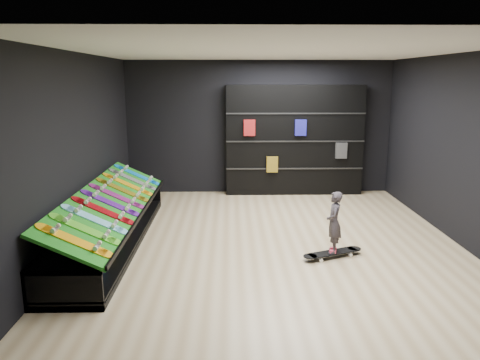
{
  "coord_description": "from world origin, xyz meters",
  "views": [
    {
      "loc": [
        -0.66,
        -7.15,
        2.61
      ],
      "look_at": [
        -0.5,
        0.2,
        1.0
      ],
      "focal_mm": 35.0,
      "sensor_mm": 36.0,
      "label": 1
    }
  ],
  "objects_px": {
    "display_rack": "(112,229)",
    "floor_skateboard": "(333,254)",
    "back_shelving": "(294,140)",
    "child": "(334,234)"
  },
  "relations": [
    {
      "from": "back_shelving",
      "to": "child",
      "type": "xyz_separation_m",
      "value": [
        0.06,
        -3.97,
        -0.86
      ]
    },
    {
      "from": "child",
      "to": "display_rack",
      "type": "bearing_deg",
      "value": -89.3
    },
    {
      "from": "floor_skateboard",
      "to": "child",
      "type": "height_order",
      "value": "child"
    },
    {
      "from": "back_shelving",
      "to": "child",
      "type": "distance_m",
      "value": 4.06
    },
    {
      "from": "back_shelving",
      "to": "child",
      "type": "bearing_deg",
      "value": -89.07
    },
    {
      "from": "display_rack",
      "to": "child",
      "type": "xyz_separation_m",
      "value": [
        3.41,
        -0.65,
        0.12
      ]
    },
    {
      "from": "display_rack",
      "to": "child",
      "type": "height_order",
      "value": "child"
    },
    {
      "from": "back_shelving",
      "to": "child",
      "type": "height_order",
      "value": "back_shelving"
    },
    {
      "from": "display_rack",
      "to": "floor_skateboard",
      "type": "xyz_separation_m",
      "value": [
        3.41,
        -0.65,
        -0.2
      ]
    },
    {
      "from": "back_shelving",
      "to": "floor_skateboard",
      "type": "height_order",
      "value": "back_shelving"
    }
  ]
}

